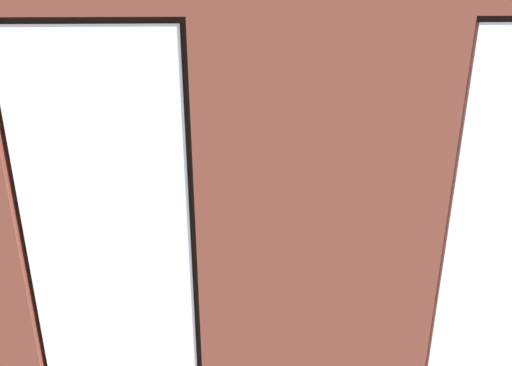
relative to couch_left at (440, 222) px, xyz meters
name	(u,v)px	position (x,y,z in m)	size (l,w,h in m)	color
ground_plane	(266,261)	(2.21, 0.12, -0.38)	(6.42, 6.58, 0.10)	brown
brick_wall_with_windows	(319,256)	(2.21, 3.03, 1.29)	(5.82, 0.30, 3.30)	brown
couch_left	(440,222)	(0.00, 0.00, 0.00)	(0.98, 1.77, 0.80)	black
coffee_table	(224,230)	(2.71, 0.07, 0.04)	(1.32, 0.74, 0.42)	tan
cup_ceramic	(224,222)	(2.71, 0.07, 0.14)	(0.08, 0.08, 0.10)	#B23D38
candle_jar	(232,225)	(2.61, 0.18, 0.14)	(0.08, 0.08, 0.10)	#B7333D
table_plant_small	(210,213)	(2.87, -0.03, 0.22)	(0.14, 0.14, 0.23)	#9E5638
remote_gray	(253,219)	(2.34, -0.06, 0.10)	(0.05, 0.17, 0.02)	#59595B
media_console	(58,229)	(4.77, -0.32, -0.07)	(1.13, 0.42, 0.53)	black
tv_flatscreen	(51,183)	(4.77, -0.33, 0.55)	(1.03, 0.20, 0.70)	black
potted_plant_foreground_right	(107,156)	(4.47, -2.11, 0.33)	(0.64, 0.69, 1.16)	gray
potted_plant_near_tv	(77,219)	(4.22, 0.69, 0.52)	(1.03, 0.91, 1.47)	beige
potted_plant_between_couches	(368,333)	(1.63, 2.34, 0.20)	(0.86, 0.92, 1.15)	#9E5638
potted_plant_by_left_couch	(376,189)	(0.40, -1.31, -0.05)	(0.24, 0.24, 0.43)	beige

